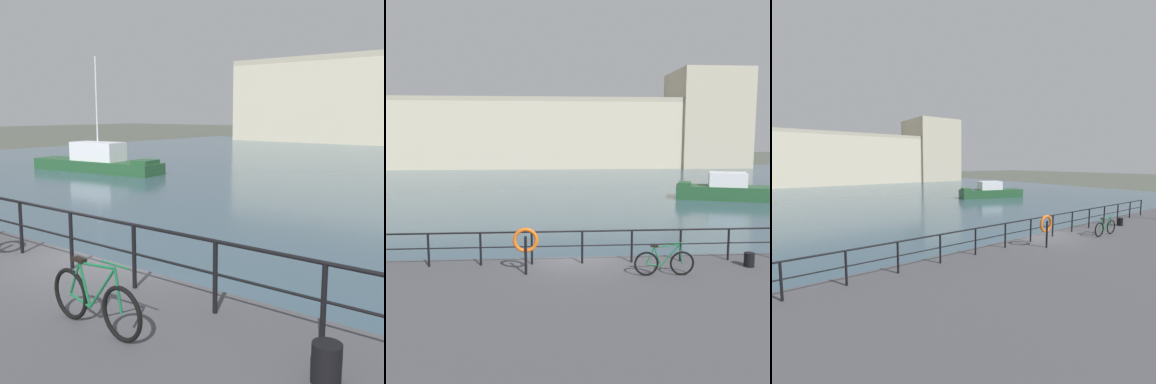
{
  "view_description": "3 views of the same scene",
  "coord_description": "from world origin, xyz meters",
  "views": [
    {
      "loc": [
        7.13,
        -6.07,
        3.86
      ],
      "look_at": [
        -0.11,
        3.07,
        1.95
      ],
      "focal_mm": 45.36,
      "sensor_mm": 36.0,
      "label": 1
    },
    {
      "loc": [
        -1.02,
        -14.24,
        5.11
      ],
      "look_at": [
        0.42,
        4.95,
        2.61
      ],
      "focal_mm": 40.66,
      "sensor_mm": 36.0,
      "label": 2
    },
    {
      "loc": [
        -11.38,
        -9.28,
        4.64
      ],
      "look_at": [
        0.1,
        6.66,
        2.62
      ],
      "focal_mm": 26.54,
      "sensor_mm": 36.0,
      "label": 3
    }
  ],
  "objects": [
    {
      "name": "harbor_building",
      "position": [
        5.89,
        57.43,
        5.75
      ],
      "size": [
        62.63,
        12.48,
        15.64
      ],
      "color": "#C1B79E",
      "rests_on": "ground_plane"
    },
    {
      "name": "water_basin",
      "position": [
        0.0,
        30.2,
        0.01
      ],
      "size": [
        80.0,
        60.0,
        0.01
      ],
      "primitive_type": "cube",
      "color": "#385160",
      "rests_on": "ground_plane"
    },
    {
      "name": "moored_harbor_tender",
      "position": [
        13.63,
        19.41,
        0.81
      ],
      "size": [
        8.68,
        4.98,
        2.18
      ],
      "rotation": [
        0.0,
        0.0,
        2.82
      ],
      "color": "#23512D",
      "rests_on": "water_basin"
    },
    {
      "name": "ground_plane",
      "position": [
        0.0,
        0.0,
        0.0
      ],
      "size": [
        240.0,
        240.0,
        0.0
      ],
      "primitive_type": "plane",
      "color": "#4C5147"
    },
    {
      "name": "mooring_bollard",
      "position": [
        5.3,
        -1.49,
        1.27
      ],
      "size": [
        0.32,
        0.32,
        0.44
      ],
      "primitive_type": "cylinder",
      "color": "black",
      "rests_on": "quay_promenade"
    },
    {
      "name": "life_ring_stand",
      "position": [
        -1.63,
        -1.71,
        2.02
      ],
      "size": [
        0.75,
        0.16,
        1.4
      ],
      "color": "black",
      "rests_on": "quay_promenade"
    },
    {
      "name": "quay_railing",
      "position": [
        -1.48,
        -0.75,
        1.78
      ],
      "size": [
        22.52,
        0.07,
        1.08
      ],
      "color": "black",
      "rests_on": "quay_promenade"
    },
    {
      "name": "parked_bicycle",
      "position": [
        2.41,
        -2.16,
        1.44
      ],
      "size": [
        1.77,
        0.12,
        0.98
      ],
      "rotation": [
        0.0,
        0.0,
        -0.04
      ],
      "color": "black",
      "rests_on": "quay_promenade"
    }
  ]
}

